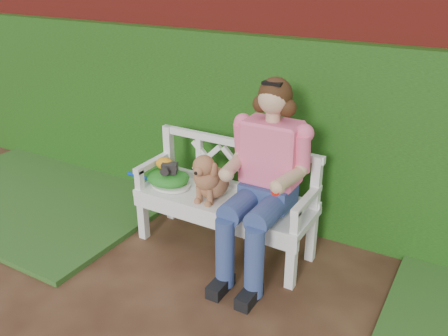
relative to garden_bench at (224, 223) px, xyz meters
The scene contains 11 objects.
ground 1.08m from the garden_bench, 74.62° to the right, with size 60.00×60.00×0.00m, color #311A10.
brick_wall 1.27m from the garden_bench, 72.57° to the left, with size 10.00×0.30×2.20m, color maroon.
ivy_hedge 0.95m from the garden_bench, 67.35° to the left, with size 10.00×0.18×1.70m, color #246414.
grass_left 2.14m from the garden_bench, behind, with size 2.60×2.00×0.05m, color #214418.
garden_bench is the anchor object (origin of this frame).
seated_woman 0.66m from the garden_bench, ahead, with size 0.66×0.87×1.55m, color #E53451, non-canonical shape.
dog 0.46m from the garden_bench, 150.01° to the right, with size 0.28×0.38×0.42m, color #9D5B2B, non-canonical shape.
tennis_racket 0.60m from the garden_bench, behind, with size 0.68×0.29×0.03m, color beige, non-canonical shape.
green_bag 0.63m from the garden_bench, behind, with size 0.39×0.30×0.13m, color #388433, non-canonical shape.
camera_item 0.66m from the garden_bench, behind, with size 0.13×0.10×0.09m, color black.
baseball_glove 0.72m from the garden_bench, behind, with size 0.17×0.12×0.11m, color orange.
Camera 1 is at (1.46, -1.98, 2.28)m, focal length 38.00 mm.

